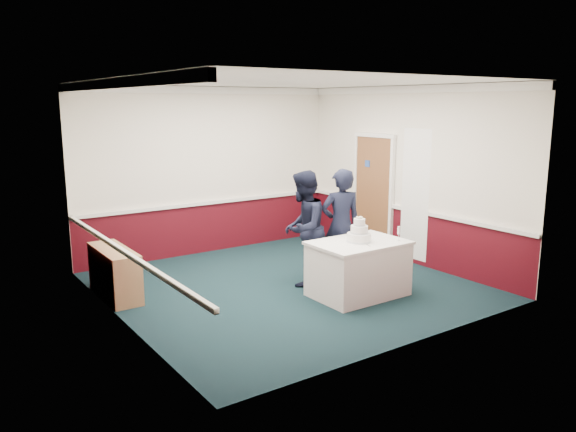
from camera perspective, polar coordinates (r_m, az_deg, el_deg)
ground at (r=8.52m, az=-0.05°, el=-7.11°), size 5.00×5.00×0.00m
room_shell at (r=8.67m, az=-1.92°, el=6.49°), size 5.00×5.00×3.00m
sideboard at (r=8.34m, az=-17.18°, el=-5.53°), size 0.41×1.20×0.70m
cake_table at (r=8.08m, az=7.15°, el=-5.28°), size 1.32×0.92×0.79m
wedding_cake at (r=7.95m, az=7.24°, el=-1.82°), size 0.35×0.35×0.36m
cake_knife at (r=7.81m, az=8.03°, el=-2.90°), size 0.09×0.21×0.00m
champagne_flute at (r=8.09m, az=11.21°, el=-1.53°), size 0.05×0.05×0.21m
person_man at (r=8.42m, az=1.58°, el=-1.23°), size 1.07×1.03×1.73m
person_woman at (r=8.57m, az=5.37°, el=-0.99°), size 0.74×0.60×1.75m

